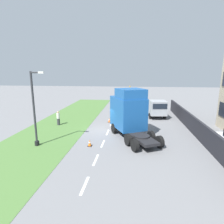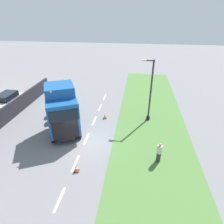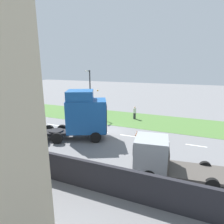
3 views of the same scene
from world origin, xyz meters
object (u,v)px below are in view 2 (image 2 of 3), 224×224
parked_car (8,101)px  pedestrian (159,153)px  lamp_post (150,95)px  traffic_cone_trailing (76,169)px  lorry_cab (62,111)px  traffic_cone_lead (105,116)px

parked_car → pedestrian: size_ratio=2.57×
lamp_post → traffic_cone_trailing: size_ratio=11.06×
lorry_cab → parked_car: lorry_cab is taller
lorry_cab → parked_car: size_ratio=1.57×
lorry_cab → traffic_cone_lead: size_ratio=11.96×
lorry_cab → pedestrian: bearing=136.4°
lamp_post → pedestrian: bearing=96.1°
pedestrian → traffic_cone_trailing: size_ratio=2.96×
parked_car → traffic_cone_trailing: size_ratio=7.59×
pedestrian → traffic_cone_lead: size_ratio=2.96×
lorry_cab → traffic_cone_lead: lorry_cab is taller
lamp_post → pedestrian: 6.71m
traffic_cone_lead → traffic_cone_trailing: same height
lorry_cab → traffic_cone_lead: (-3.30, -3.26, -2.11)m
pedestrian → traffic_cone_trailing: bearing=18.1°
traffic_cone_lead → parked_car: bearing=-3.4°
parked_car → pedestrian: 18.34m
lamp_post → traffic_cone_lead: size_ratio=11.06×
parked_car → traffic_cone_lead: parked_car is taller
parked_car → lorry_cab: bearing=154.8°
lorry_cab → pedestrian: 9.10m
lamp_post → pedestrian: lamp_post is taller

